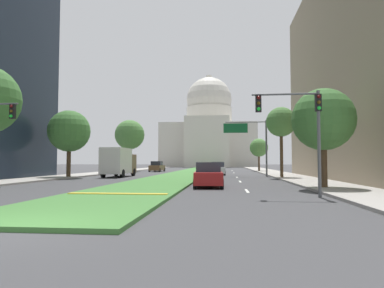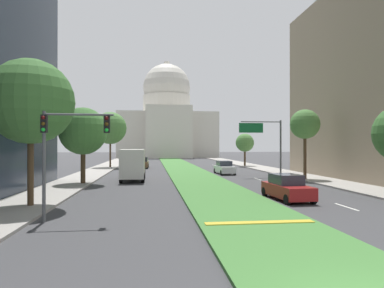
# 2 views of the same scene
# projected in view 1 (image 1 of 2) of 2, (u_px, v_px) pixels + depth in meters

# --- Properties ---
(ground_plane) EXTENTS (260.00, 260.00, 0.00)m
(ground_plane) POSITION_uv_depth(u_px,v_px,m) (195.00, 171.00, 59.21)
(ground_plane) COLOR #3D3D3F
(grass_median) EXTENTS (5.48, 92.41, 0.14)m
(grass_median) POSITION_uv_depth(u_px,v_px,m) (193.00, 172.00, 54.11)
(grass_median) COLOR #427A38
(grass_median) RESTS_ON ground_plane
(median_curb_nose) EXTENTS (4.93, 0.50, 0.04)m
(median_curb_nose) POSITION_uv_depth(u_px,v_px,m) (118.00, 194.00, 16.42)
(median_curb_nose) COLOR gold
(median_curb_nose) RESTS_ON grass_median
(lane_dashes_right) EXTENTS (0.16, 45.84, 0.01)m
(lane_dashes_right) POSITION_uv_depth(u_px,v_px,m) (235.00, 175.00, 43.35)
(lane_dashes_right) COLOR silver
(lane_dashes_right) RESTS_ON ground_plane
(sidewalk_left) EXTENTS (4.00, 92.41, 0.15)m
(sidewalk_left) POSITION_uv_depth(u_px,v_px,m) (108.00, 172.00, 50.22)
(sidewalk_left) COLOR #9E9991
(sidewalk_left) RESTS_ON ground_plane
(sidewalk_right) EXTENTS (4.00, 92.41, 0.15)m
(sidewalk_right) POSITION_uv_depth(u_px,v_px,m) (275.00, 173.00, 47.80)
(sidewalk_right) COLOR #9E9991
(sidewalk_right) RESTS_ON ground_plane
(capitol_building) EXTENTS (29.54, 27.07, 30.34)m
(capitol_building) POSITION_uv_depth(u_px,v_px,m) (209.00, 133.00, 110.10)
(capitol_building) COLOR beige
(capitol_building) RESTS_ON ground_plane
(traffic_light_near_right) EXTENTS (3.34, 0.35, 5.20)m
(traffic_light_near_right) POSITION_uv_depth(u_px,v_px,m) (301.00, 119.00, 16.38)
(traffic_light_near_right) COLOR #515456
(traffic_light_near_right) RESTS_ON ground_plane
(overhead_guide_sign) EXTENTS (5.02, 0.20, 6.50)m
(overhead_guide_sign) POSITION_uv_depth(u_px,v_px,m) (251.00, 136.00, 38.79)
(overhead_guide_sign) COLOR #515456
(overhead_guide_sign) RESTS_ON ground_plane
(street_tree_right_near) EXTENTS (3.86, 3.86, 6.28)m
(street_tree_right_near) POSITION_uv_depth(u_px,v_px,m) (323.00, 120.00, 20.89)
(street_tree_right_near) COLOR #4C3823
(street_tree_right_near) RESTS_ON ground_plane
(street_tree_left_mid) EXTENTS (4.34, 4.34, 7.08)m
(street_tree_left_mid) POSITION_uv_depth(u_px,v_px,m) (69.00, 131.00, 35.13)
(street_tree_left_mid) COLOR #4C3823
(street_tree_left_mid) RESTS_ON ground_plane
(street_tree_right_mid) EXTENTS (3.06, 3.06, 7.33)m
(street_tree_right_mid) POSITION_uv_depth(u_px,v_px,m) (281.00, 122.00, 34.53)
(street_tree_right_mid) COLOR #4C3823
(street_tree_right_mid) RESTS_ON ground_plane
(street_tree_left_far) EXTENTS (5.14, 5.14, 8.96)m
(street_tree_left_far) POSITION_uv_depth(u_px,v_px,m) (130.00, 135.00, 58.48)
(street_tree_left_far) COLOR #4C3823
(street_tree_left_far) RESTS_ON ground_plane
(street_tree_right_far) EXTENTS (3.10, 3.10, 5.63)m
(street_tree_right_far) POSITION_uv_depth(u_px,v_px,m) (259.00, 148.00, 57.19)
(street_tree_right_far) COLOR #4C3823
(street_tree_right_far) RESTS_ON ground_plane
(sedan_lead_stopped) EXTENTS (2.12, 4.60, 1.68)m
(sedan_lead_stopped) POSITION_uv_depth(u_px,v_px,m) (208.00, 175.00, 22.93)
(sedan_lead_stopped) COLOR maroon
(sedan_lead_stopped) RESTS_ON ground_plane
(sedan_midblock) EXTENTS (1.99, 4.55, 1.66)m
(sedan_midblock) POSITION_uv_depth(u_px,v_px,m) (218.00, 169.00, 43.22)
(sedan_midblock) COLOR silver
(sedan_midblock) RESTS_ON ground_plane
(sedan_distant) EXTENTS (2.02, 4.70, 1.76)m
(sedan_distant) POSITION_uv_depth(u_px,v_px,m) (157.00, 167.00, 56.73)
(sedan_distant) COLOR brown
(sedan_distant) RESTS_ON ground_plane
(box_truck_delivery) EXTENTS (2.40, 6.40, 3.20)m
(box_truck_delivery) POSITION_uv_depth(u_px,v_px,m) (119.00, 162.00, 37.59)
(box_truck_delivery) COLOR brown
(box_truck_delivery) RESTS_ON ground_plane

